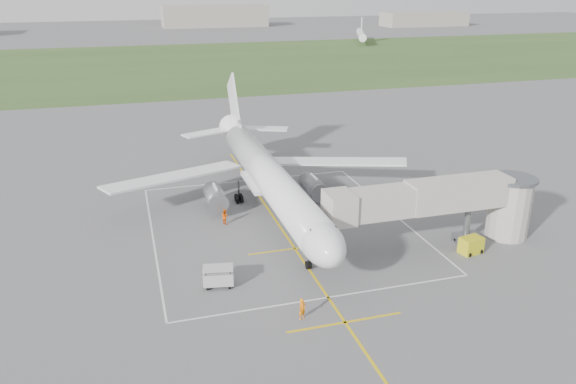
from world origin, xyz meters
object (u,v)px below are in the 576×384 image
object	(u,v)px
baggage_cart	(218,277)
ramp_worker_nose	(302,309)
ramp_worker_wing	(225,216)
airliner	(268,176)
jet_bridge	(451,202)
gpu_unit	(471,245)

from	to	relation	value
baggage_cart	ramp_worker_nose	xyz separation A→B (m)	(5.71, -7.20, -0.03)
baggage_cart	ramp_worker_wing	bearing A→B (deg)	87.39
airliner	ramp_worker_nose	distance (m)	23.72
airliner	ramp_worker_nose	bearing A→B (deg)	-97.83
jet_bridge	ramp_worker_wing	bearing A→B (deg)	151.21
ramp_worker_wing	airliner	bearing A→B (deg)	-97.13
airliner	baggage_cart	bearing A→B (deg)	-119.03
baggage_cart	ramp_worker_wing	size ratio (longest dim) A/B	1.66
jet_bridge	ramp_worker_wing	distance (m)	24.86
airliner	gpu_unit	bearing A→B (deg)	-44.61
baggage_cart	ramp_worker_wing	distance (m)	13.98
ramp_worker_nose	ramp_worker_wing	xyz separation A→B (m)	(-2.61, 20.83, -0.04)
airliner	ramp_worker_nose	xyz separation A→B (m)	(-3.20, -23.25, -3.45)
airliner	baggage_cart	xyz separation A→B (m)	(-8.91, -16.05, -3.42)
airliner	ramp_worker_wing	bearing A→B (deg)	-157.37
airliner	jet_bridge	world-z (taller)	airliner
ramp_worker_nose	airliner	bearing A→B (deg)	56.88
airliner	jet_bridge	distance (m)	21.22
jet_bridge	ramp_worker_nose	bearing A→B (deg)	-154.57
jet_bridge	airliner	bearing A→B (deg)	137.81
baggage_cart	ramp_worker_nose	distance (m)	9.19
ramp_worker_nose	ramp_worker_wing	bearing A→B (deg)	71.86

